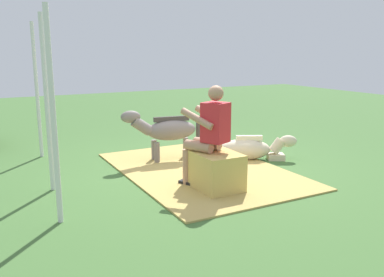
# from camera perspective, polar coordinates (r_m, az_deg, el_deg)

# --- Properties ---
(ground_plane) EXTENTS (24.00, 24.00, 0.00)m
(ground_plane) POSITION_cam_1_polar(r_m,az_deg,el_deg) (6.50, 0.87, -4.25)
(ground_plane) COLOR #426B33
(hay_patch) EXTENTS (3.36, 2.27, 0.02)m
(hay_patch) POSITION_cam_1_polar(r_m,az_deg,el_deg) (6.43, 1.27, -4.34)
(hay_patch) COLOR tan
(hay_patch) RESTS_ON ground
(hay_bale) EXTENTS (0.63, 0.53, 0.51)m
(hay_bale) POSITION_cam_1_polar(r_m,az_deg,el_deg) (5.49, 3.46, -4.60)
(hay_bale) COLOR tan
(hay_bale) RESTS_ON ground
(person_seated) EXTENTS (0.72, 0.58, 1.39)m
(person_seated) POSITION_cam_1_polar(r_m,az_deg,el_deg) (5.47, 2.23, 0.97)
(person_seated) COLOR tan
(person_seated) RESTS_ON ground
(pony_standing) EXTENTS (0.45, 1.34, 0.88)m
(pony_standing) POSITION_cam_1_polar(r_m,az_deg,el_deg) (6.87, -3.56, 1.13)
(pony_standing) COLOR slate
(pony_standing) RESTS_ON ground
(pony_lying) EXTENTS (0.85, 1.31, 0.42)m
(pony_lying) POSITION_cam_1_polar(r_m,az_deg,el_deg) (7.07, 8.01, -1.42)
(pony_lying) COLOR beige
(pony_lying) RESTS_ON ground
(tent_pole_left) EXTENTS (0.06, 0.06, 2.29)m
(tent_pole_left) POSITION_cam_1_polar(r_m,az_deg,el_deg) (4.51, -18.57, 2.68)
(tent_pole_left) COLOR silver
(tent_pole_left) RESTS_ON ground
(tent_pole_right) EXTENTS (0.06, 0.06, 2.29)m
(tent_pole_right) POSITION_cam_1_polar(r_m,az_deg,el_deg) (7.54, -20.59, 6.14)
(tent_pole_right) COLOR silver
(tent_pole_right) RESTS_ON ground
(tent_pole_mid) EXTENTS (0.06, 0.06, 2.29)m
(tent_pole_mid) POSITION_cam_1_polar(r_m,az_deg,el_deg) (5.63, -19.36, 4.42)
(tent_pole_mid) COLOR silver
(tent_pole_mid) RESTS_ON ground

